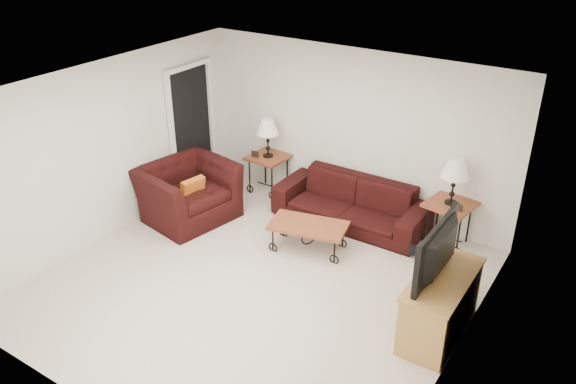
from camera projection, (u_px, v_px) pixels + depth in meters
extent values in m
plane|color=silver|center=(258.00, 283.00, 7.41)|extent=(5.00, 5.00, 0.00)
cube|color=silver|center=(354.00, 131.00, 8.71)|extent=(5.00, 0.02, 2.50)
cube|color=silver|center=(83.00, 308.00, 4.98)|extent=(5.00, 0.02, 2.50)
cube|color=silver|center=(109.00, 150.00, 8.06)|extent=(0.02, 5.00, 2.50)
cube|color=silver|center=(465.00, 260.00, 5.62)|extent=(0.02, 5.00, 2.50)
plane|color=white|center=(253.00, 93.00, 6.28)|extent=(5.00, 5.00, 0.00)
cube|color=black|center=(192.00, 131.00, 9.38)|extent=(0.08, 0.94, 2.04)
imported|color=black|center=(351.00, 203.00, 8.64)|extent=(2.28, 0.89, 0.67)
cube|color=brown|center=(268.00, 174.00, 9.57)|extent=(0.61, 0.61, 0.64)
cube|color=brown|center=(448.00, 224.00, 8.09)|extent=(0.69, 0.69, 0.66)
cube|color=black|center=(255.00, 154.00, 9.36)|extent=(0.13, 0.03, 0.11)
cube|color=black|center=(458.00, 207.00, 7.73)|extent=(0.13, 0.06, 0.11)
cube|color=brown|center=(308.00, 237.00, 8.04)|extent=(1.15, 0.79, 0.39)
imported|color=black|center=(188.00, 192.00, 8.74)|extent=(1.36, 1.49, 0.85)
cube|color=#BF4B18|center=(193.00, 190.00, 8.58)|extent=(0.17, 0.39, 0.38)
cube|color=#C28148|center=(440.00, 305.00, 6.42)|extent=(0.51, 1.23, 0.74)
imported|color=black|center=(446.00, 252.00, 6.11)|extent=(0.14, 1.10, 0.64)
ellipsoid|color=black|center=(420.00, 245.00, 7.83)|extent=(0.34, 0.28, 0.41)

